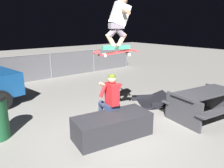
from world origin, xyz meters
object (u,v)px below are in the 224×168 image
ledge_box_main (112,126)px  skateboard (116,53)px  person_sitting_on_ledge (110,98)px  skater_airborne (119,20)px  picnic_table_back (204,100)px  kicker_ramp (154,102)px

ledge_box_main → skateboard: (0.37, 0.32, 1.54)m
person_sitting_on_ledge → skateboard: 1.05m
skateboard → skater_airborne: bearing=-20.3°
picnic_table_back → skateboard: bearing=153.2°
skateboard → skater_airborne: 0.69m
ledge_box_main → picnic_table_back: 2.59m
picnic_table_back → person_sitting_on_ledge: bearing=153.3°
skateboard → kicker_ramp: 2.67m
picnic_table_back → ledge_box_main: bearing=163.3°
skater_airborne → kicker_ramp: 3.13m
skater_airborne → kicker_ramp: (1.92, 0.48, -2.42)m
person_sitting_on_ledge → skateboard: skateboard is taller
ledge_box_main → picnic_table_back: picnic_table_back is taller
person_sitting_on_ledge → skater_airborne: skater_airborne is taller
ledge_box_main → skateboard: bearing=41.0°
person_sitting_on_ledge → skateboard: bearing=-25.0°
person_sitting_on_ledge → skater_airborne: bearing=-23.7°
picnic_table_back → kicker_ramp: bearing=95.0°
ledge_box_main → skateboard: size_ratio=1.65×
kicker_ramp → skater_airborne: bearing=-165.9°
skater_airborne → picnic_table_back: bearing=-26.9°
skateboard → ledge_box_main: bearing=-139.0°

